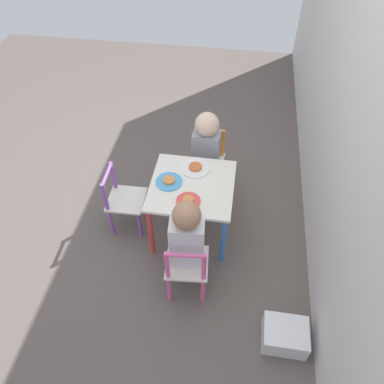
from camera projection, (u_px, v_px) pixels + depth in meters
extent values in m
plane|color=#5B514C|center=(192.00, 229.00, 2.83)|extent=(6.00, 6.00, 0.00)
cube|color=silver|center=(372.00, 83.00, 1.80)|extent=(6.00, 0.06, 2.60)
cube|color=silver|center=(192.00, 186.00, 2.49)|extent=(0.56, 0.56, 0.02)
cylinder|color=teal|center=(165.00, 182.00, 2.86)|extent=(0.04, 0.04, 0.46)
cylinder|color=#DB3D38|center=(151.00, 232.00, 2.52)|extent=(0.04, 0.04, 0.46)
cylinder|color=yellow|center=(229.00, 188.00, 2.80)|extent=(0.04, 0.04, 0.46)
cylinder|color=#387AD1|center=(223.00, 241.00, 2.47)|extent=(0.04, 0.04, 0.46)
cube|color=silver|center=(187.00, 263.00, 2.31)|extent=(0.28, 0.28, 0.02)
cylinder|color=#E5599E|center=(204.00, 261.00, 2.48)|extent=(0.03, 0.03, 0.26)
cylinder|color=#E5599E|center=(173.00, 260.00, 2.49)|extent=(0.03, 0.03, 0.26)
cylinder|color=#E5599E|center=(203.00, 290.00, 2.33)|extent=(0.03, 0.03, 0.26)
cylinder|color=#E5599E|center=(169.00, 288.00, 2.34)|extent=(0.03, 0.03, 0.26)
cylinder|color=#E5599E|center=(204.00, 268.00, 2.15)|extent=(0.03, 0.03, 0.26)
cylinder|color=#E5599E|center=(167.00, 266.00, 2.15)|extent=(0.03, 0.03, 0.26)
cylinder|color=#E5599E|center=(185.00, 255.00, 2.07)|extent=(0.04, 0.21, 0.02)
cube|color=silver|center=(206.00, 162.00, 2.95)|extent=(0.28, 0.28, 0.02)
cylinder|color=orange|center=(190.00, 181.00, 3.00)|extent=(0.03, 0.03, 0.26)
cylinder|color=orange|center=(216.00, 186.00, 2.96)|extent=(0.03, 0.03, 0.26)
cylinder|color=orange|center=(196.00, 164.00, 3.14)|extent=(0.03, 0.03, 0.26)
cylinder|color=orange|center=(221.00, 168.00, 3.10)|extent=(0.03, 0.03, 0.26)
cylinder|color=orange|center=(196.00, 140.00, 2.95)|extent=(0.03, 0.03, 0.26)
cylinder|color=orange|center=(223.00, 144.00, 2.92)|extent=(0.03, 0.03, 0.26)
cylinder|color=orange|center=(210.00, 130.00, 2.85)|extent=(0.04, 0.21, 0.02)
cube|color=silver|center=(126.00, 200.00, 2.67)|extent=(0.27, 0.27, 0.02)
cylinder|color=#8E51BC|center=(140.00, 224.00, 2.69)|extent=(0.03, 0.03, 0.26)
cylinder|color=#8E51BC|center=(146.00, 203.00, 2.84)|extent=(0.03, 0.03, 0.26)
cylinder|color=#8E51BC|center=(111.00, 222.00, 2.71)|extent=(0.03, 0.03, 0.26)
cylinder|color=#8E51BC|center=(118.00, 200.00, 2.85)|extent=(0.03, 0.03, 0.26)
cylinder|color=#8E51BC|center=(105.00, 198.00, 2.52)|extent=(0.03, 0.03, 0.26)
cylinder|color=#8E51BC|center=(113.00, 176.00, 2.67)|extent=(0.03, 0.03, 0.26)
cylinder|color=#8E51BC|center=(107.00, 175.00, 2.51)|extent=(0.21, 0.03, 0.02)
cylinder|color=#38383D|center=(196.00, 258.00, 2.48)|extent=(0.07, 0.07, 0.27)
cylinder|color=#38383D|center=(181.00, 258.00, 2.49)|extent=(0.07, 0.07, 0.27)
cube|color=silver|center=(187.00, 242.00, 2.19)|extent=(0.16, 0.21, 0.35)
sphere|color=#A37556|center=(187.00, 215.00, 2.01)|extent=(0.16, 0.16, 0.16)
cylinder|color=#38383D|center=(196.00, 183.00, 2.97)|extent=(0.07, 0.07, 0.27)
cylinder|color=#38383D|center=(209.00, 185.00, 2.96)|extent=(0.07, 0.07, 0.27)
cube|color=#999EA8|center=(206.00, 148.00, 2.83)|extent=(0.16, 0.21, 0.29)
sphere|color=beige|center=(207.00, 124.00, 2.67)|extent=(0.18, 0.18, 0.18)
cylinder|color=#E54C47|center=(188.00, 201.00, 2.37)|extent=(0.16, 0.16, 0.01)
cylinder|color=#D6843D|center=(188.00, 200.00, 2.36)|extent=(0.07, 0.07, 0.02)
cylinder|color=white|center=(195.00, 168.00, 2.59)|extent=(0.20, 0.20, 0.01)
cylinder|color=#CC6633|center=(195.00, 167.00, 2.58)|extent=(0.09, 0.09, 0.02)
cylinder|color=#4C9EE0|center=(169.00, 182.00, 2.50)|extent=(0.18, 0.18, 0.01)
cylinder|color=#D6843D|center=(169.00, 180.00, 2.49)|extent=(0.08, 0.08, 0.02)
cube|color=silver|center=(285.00, 335.00, 2.19)|extent=(0.21, 0.26, 0.14)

